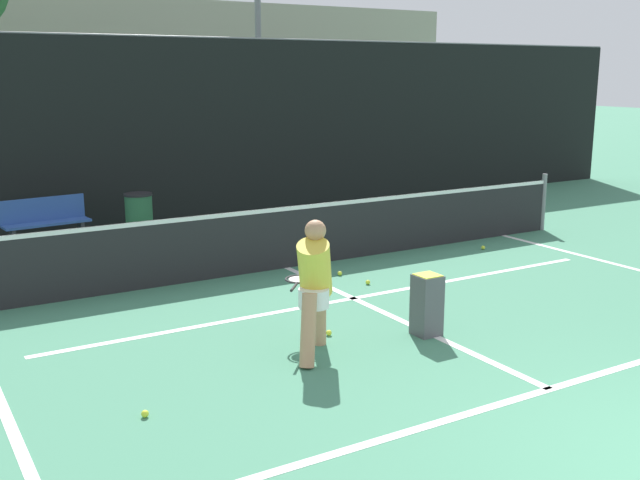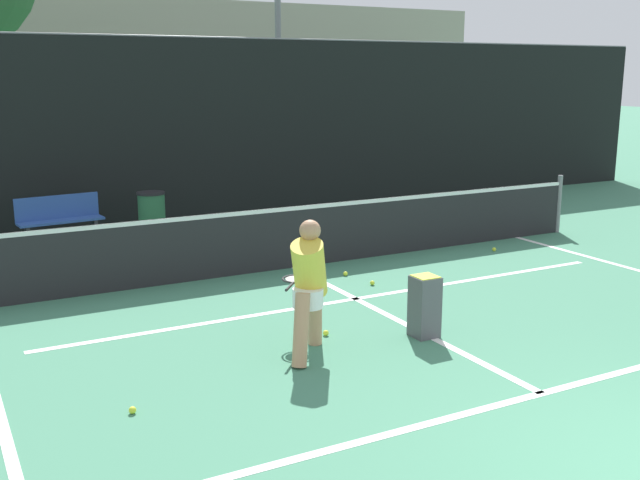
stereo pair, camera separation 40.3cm
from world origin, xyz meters
TOP-DOWN VIEW (x-y plane):
  - court_baseline_near at (0.00, 2.04)m, footprint 11.00×0.10m
  - court_service_line at (0.00, 5.42)m, footprint 8.25×0.10m
  - court_center_mark at (0.00, 4.66)m, footprint 0.10×5.24m
  - court_sideline_right at (4.51, 4.66)m, footprint 0.10×6.24m
  - net at (0.00, 7.28)m, footprint 11.09×0.09m
  - fence_back at (0.00, 11.57)m, footprint 24.00×0.06m
  - player_practicing at (-1.44, 4.00)m, footprint 0.75×1.19m
  - tennis_ball_scattered_0 at (-3.47, 3.43)m, footprint 0.07×0.07m
  - tennis_ball_scattered_1 at (0.46, 6.48)m, footprint 0.07×0.07m
  - tennis_ball_scattered_2 at (-1.02, 4.37)m, footprint 0.07×0.07m
  - tennis_ball_scattered_3 at (3.43, 6.64)m, footprint 0.07×0.07m
  - tennis_ball_scattered_5 at (0.54, 5.87)m, footprint 0.07×0.07m
  - ball_hopper at (-0.05, 3.83)m, footprint 0.28×0.28m
  - courtside_bench at (-2.88, 10.52)m, footprint 1.45×0.53m
  - trash_bin at (-1.34, 10.27)m, footprint 0.50×0.50m
  - parked_car at (-2.80, 15.94)m, footprint 1.80×4.38m
  - building_far at (0.00, 27.02)m, footprint 36.00×2.40m

SIDE VIEW (x-z plane):
  - court_baseline_near at x=0.00m, z-range 0.00..0.01m
  - court_service_line at x=0.00m, z-range 0.00..0.01m
  - court_center_mark at x=0.00m, z-range 0.00..0.01m
  - court_sideline_right at x=4.51m, z-range 0.00..0.01m
  - tennis_ball_scattered_0 at x=-3.47m, z-range 0.00..0.07m
  - tennis_ball_scattered_1 at x=0.46m, z-range 0.00..0.07m
  - tennis_ball_scattered_2 at x=-1.02m, z-range 0.00..0.07m
  - tennis_ball_scattered_3 at x=3.43m, z-range 0.00..0.07m
  - tennis_ball_scattered_5 at x=0.54m, z-range 0.00..0.07m
  - ball_hopper at x=-0.05m, z-range 0.02..0.73m
  - trash_bin at x=-1.34m, z-range 0.00..0.85m
  - courtside_bench at x=-2.88m, z-range 0.03..0.89m
  - net at x=0.00m, z-range -0.02..1.05m
  - parked_car at x=-2.80m, z-range -0.10..1.25m
  - player_practicing at x=-1.44m, z-range 0.05..1.49m
  - fence_back at x=0.00m, z-range -0.01..3.60m
  - building_far at x=0.00m, z-range 0.00..5.66m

